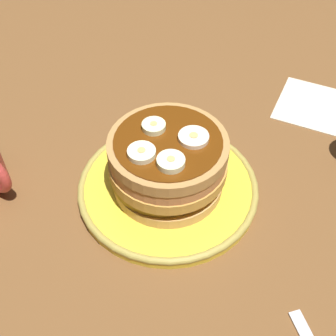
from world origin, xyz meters
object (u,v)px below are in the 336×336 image
Objects in this scene: pancake_stack at (169,163)px; banana_slice_0 at (171,162)px; banana_slice_2 at (142,153)px; banana_slice_3 at (154,127)px; banana_slice_1 at (194,138)px; napkin at (316,106)px; plate at (168,187)px.

banana_slice_0 is (2.22, -2.99, 4.01)cm from pancake_stack.
banana_slice_2 is 4.38cm from banana_slice_3.
banana_slice_3 is (-1.27, 4.19, 0.02)cm from banana_slice_2.
napkin is at bearing 73.09° from banana_slice_1.
plate is at bearing -18.21° from banana_slice_3.
banana_slice_1 is (2.27, 1.60, 3.91)cm from pancake_stack.
banana_slice_0 is 0.28× the size of napkin.
pancake_stack is 4.16× the size of banana_slice_1.
banana_slice_3 is at bearing 141.82° from banana_slice_0.
banana_slice_2 is 0.28× the size of napkin.
pancake_stack is 28.11cm from napkin.
plate is 8.65cm from banana_slice_1.
banana_slice_1 is 1.11× the size of banana_slice_2.
banana_slice_2 reaches higher than pancake_stack.
banana_slice_0 is at bearing 9.01° from banana_slice_2.
plate is at bearing 70.75° from banana_slice_2.
pancake_stack is 4.71cm from banana_slice_3.
banana_slice_0 and banana_slice_2 have the same top height.
banana_slice_1 is at bearing 37.68° from plate.
pancake_stack is 1.30× the size of napkin.
banana_slice_2 is 1.13× the size of banana_slice_3.
plate is at bearing -82.41° from pancake_stack.
napkin is (9.67, 25.93, -4.94)cm from pancake_stack.
napkin is (10.83, 29.45, -8.91)cm from banana_slice_2.
banana_slice_2 is at bearing -123.83° from banana_slice_1.
napkin is (7.40, 24.33, -8.85)cm from banana_slice_1.
plate is 7.21× the size of banana_slice_2.
banana_slice_1 is at bearing -106.91° from napkin.
banana_slice_0 is 31.18cm from napkin.
banana_slice_1 is 26.93cm from napkin.
banana_slice_0 is at bearing -53.44° from pancake_stack.
banana_slice_0 is (2.20, -2.85, 8.28)cm from plate.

